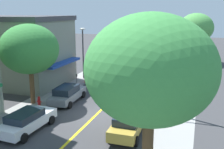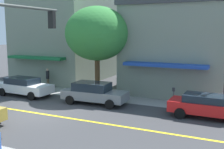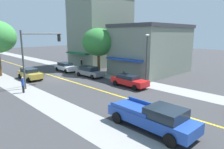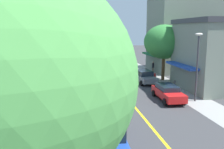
{
  "view_description": "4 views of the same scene",
  "coord_description": "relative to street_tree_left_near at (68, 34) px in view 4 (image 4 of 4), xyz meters",
  "views": [
    {
      "loc": [
        7.54,
        -18.31,
        8.1
      ],
      "look_at": [
        -0.9,
        6.66,
        1.73
      ],
      "focal_mm": 42.41,
      "sensor_mm": 36.0,
      "label": 1
    },
    {
      "loc": [
        13.36,
        11.37,
        5.11
      ],
      "look_at": [
        -1.72,
        4.3,
        2.51
      ],
      "focal_mm": 44.88,
      "sensor_mm": 36.0,
      "label": 2
    },
    {
      "loc": [
        14.09,
        25.07,
        6.21
      ],
      "look_at": [
        -0.68,
        9.77,
        1.88
      ],
      "focal_mm": 32.34,
      "sensor_mm": 36.0,
      "label": 3
    },
    {
      "loc": [
        5.14,
        30.87,
        6.41
      ],
      "look_at": [
        0.96,
        5.26,
        1.74
      ],
      "focal_mm": 40.0,
      "sensor_mm": 36.0,
      "label": 4
    }
  ],
  "objects": [
    {
      "name": "grey_sedan_left_curb",
      "position": [
        -9.22,
        9.74,
        -4.93
      ],
      "size": [
        2.13,
        4.66,
        1.52
      ],
      "rotation": [
        0.0,
        0.0,
        1.61
      ],
      "color": "slate",
      "rests_on": "ground"
    },
    {
      "name": "pedestrian_black_shirt",
      "position": [
        -12.51,
        3.13,
        -4.78
      ],
      "size": [
        0.3,
        0.3,
        1.74
      ],
      "rotation": [
        0.0,
        0.0,
        4.17
      ],
      "color": "brown",
      "rests_on": "ground"
    },
    {
      "name": "pale_office_building",
      "position": [
        -18.33,
        1.88,
        1.05
      ],
      "size": [
        11.88,
        8.23,
        13.52
      ],
      "rotation": [
        0.0,
        0.0,
        -1.57
      ],
      "color": "gray",
      "rests_on": "ground"
    },
    {
      "name": "gold_sedan_right_curb",
      "position": [
        -2.29,
        5.35,
        -4.93
      ],
      "size": [
        1.98,
        4.61,
        1.49
      ],
      "rotation": [
        0.0,
        0.0,
        1.58
      ],
      "color": "#B29338",
      "rests_on": "ground"
    },
    {
      "name": "street_tree_right_corner",
      "position": [
        -12.04,
        8.51,
        -0.83
      ],
      "size": [
        5.06,
        5.06,
        7.06
      ],
      "color": "brown",
      "rests_on": "ground"
    },
    {
      "name": "street_lamp",
      "position": [
        -11.5,
        18.18,
        -1.9
      ],
      "size": [
        0.7,
        0.36,
        6.14
      ],
      "color": "#38383D",
      "rests_on": "ground"
    },
    {
      "name": "road_centerline_stripe",
      "position": [
        -5.63,
        7.72,
        -5.72
      ],
      "size": [
        0.2,
        126.0,
        0.0
      ],
      "primitive_type": "cube",
      "color": "yellow",
      "rests_on": "ground"
    },
    {
      "name": "red_sedan_left_curb",
      "position": [
        -9.14,
        17.49,
        -4.97
      ],
      "size": [
        2.0,
        4.73,
        1.4
      ],
      "rotation": [
        0.0,
        0.0,
        1.55
      ],
      "color": "red",
      "rests_on": "ground"
    },
    {
      "name": "blue_pickup_truck",
      "position": [
        -2.02,
        25.83,
        -4.84
      ],
      "size": [
        2.47,
        6.2,
        1.74
      ],
      "rotation": [
        0.0,
        0.0,
        1.55
      ],
      "color": "#1E429E",
      "rests_on": "ground"
    },
    {
      "name": "parking_meter",
      "position": [
        -10.87,
        15.0,
        -4.86
      ],
      "size": [
        0.12,
        0.18,
        1.31
      ],
      "color": "#4C4C51",
      "rests_on": "ground"
    },
    {
      "name": "ground_plane",
      "position": [
        -5.63,
        7.72,
        -5.72
      ],
      "size": [
        140.0,
        140.0,
        0.0
      ],
      "primitive_type": "plane",
      "color": "#38383A"
    },
    {
      "name": "traffic_light_mast",
      "position": [
        -1.41,
        9.87,
        -1.3
      ],
      "size": [
        5.08,
        0.32,
        6.57
      ],
      "rotation": [
        0.0,
        0.0,
        3.14
      ],
      "color": "#474C47",
      "rests_on": "ground"
    },
    {
      "name": "street_tree_left_near",
      "position": [
        0.0,
        0.0,
        0.0
      ],
      "size": [
        5.5,
        5.5,
        8.08
      ],
      "color": "brown",
      "rests_on": "ground"
    },
    {
      "name": "sidewalk_left",
      "position": [
        -11.74,
        7.72,
        -5.72
      ],
      "size": [
        2.89,
        126.0,
        0.01
      ],
      "primitive_type": "cube",
      "color": "gray",
      "rests_on": "ground"
    },
    {
      "name": "pedestrian_blue_shirt",
      "position": [
        0.87,
        11.29,
        -4.79
      ],
      "size": [
        0.31,
        0.31,
        1.73
      ],
      "rotation": [
        0.0,
        0.0,
        5.45
      ],
      "color": "black",
      "rests_on": "ground"
    },
    {
      "name": "sidewalk_right",
      "position": [
        0.49,
        7.72,
        -5.72
      ],
      "size": [
        2.89,
        126.0,
        0.01
      ],
      "primitive_type": "cube",
      "color": "gray",
      "rests_on": "ground"
    },
    {
      "name": "white_sedan_left_curb",
      "position": [
        -9.02,
        3.53,
        -4.95
      ],
      "size": [
        2.12,
        4.69,
        1.45
      ],
      "rotation": [
        0.0,
        0.0,
        1.53
      ],
      "color": "silver",
      "rests_on": "ground"
    },
    {
      "name": "fire_hydrant",
      "position": [
        -11.12,
        8.07,
        -5.29
      ],
      "size": [
        0.44,
        0.24,
        0.87
      ],
      "color": "red",
      "rests_on": "ground"
    }
  ]
}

